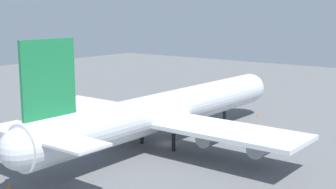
% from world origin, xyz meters
% --- Properties ---
extents(ground_plane, '(277.56, 277.56, 0.00)m').
position_xyz_m(ground_plane, '(0.00, 0.00, 0.00)').
color(ground_plane, slate).
extents(cargo_airplane, '(69.39, 55.06, 20.68)m').
position_xyz_m(cargo_airplane, '(-0.19, 0.00, 6.32)').
color(cargo_airplane, silver).
rests_on(cargo_airplane, ground_plane).
extents(cargo_loader, '(3.25, 4.30, 2.08)m').
position_xyz_m(cargo_loader, '(39.35, 17.57, 1.11)').
color(cargo_loader, '#333338').
rests_on(cargo_loader, ground_plane).
extents(catering_truck, '(4.15, 3.52, 2.53)m').
position_xyz_m(catering_truck, '(22.32, 18.56, 1.20)').
color(catering_truck, '#333338').
rests_on(catering_truck, ground_plane).
extents(safety_cone_nose, '(0.57, 0.57, 0.82)m').
position_xyz_m(safety_cone_nose, '(31.23, -2.71, 0.41)').
color(safety_cone_nose, orange).
rests_on(safety_cone_nose, ground_plane).
extents(safety_cone_tail, '(0.49, 0.49, 0.70)m').
position_xyz_m(safety_cone_tail, '(-31.23, 3.80, 0.35)').
color(safety_cone_tail, orange).
rests_on(safety_cone_tail, ground_plane).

